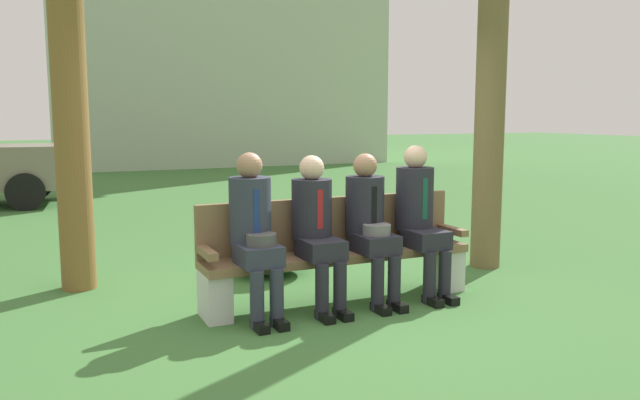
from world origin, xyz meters
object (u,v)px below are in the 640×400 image
building_backdrop (204,16)px  seated_man_leftmost (254,227)px  seated_man_centerright (370,220)px  seated_man_rightmost (419,212)px  shrub_near_bench (270,247)px  park_bench (336,251)px  seated_man_centerleft (316,224)px

building_backdrop → seated_man_leftmost: bearing=-103.4°
seated_man_centerright → seated_man_leftmost: bearing=179.8°
seated_man_rightmost → shrub_near_bench: 1.65m
park_bench → seated_man_rightmost: 0.84m
park_bench → seated_man_centerleft: (-0.25, -0.13, 0.28)m
seated_man_leftmost → building_backdrop: size_ratio=0.12×
seated_man_rightmost → shrub_near_bench: size_ratio=1.53×
seated_man_leftmost → seated_man_centerleft: 0.54m
park_bench → seated_man_centerright: seated_man_centerright is taller
shrub_near_bench → seated_man_leftmost: bearing=-115.3°
seated_man_centerright → shrub_near_bench: seated_man_centerright is taller
park_bench → seated_man_leftmost: (-0.79, -0.13, 0.30)m
seated_man_leftmost → seated_man_centerright: (1.05, -0.00, -0.02)m
building_backdrop → seated_man_centerleft: bearing=-101.8°
seated_man_centerright → seated_man_rightmost: size_ratio=0.96×
seated_man_leftmost → seated_man_rightmost: bearing=0.3°
seated_man_centerleft → seated_man_centerright: size_ratio=1.00×
building_backdrop → seated_man_centerright: bearing=-100.2°
park_bench → building_backdrop: (3.60, 18.35, 4.73)m
building_backdrop → park_bench: bearing=-101.1°
park_bench → building_backdrop: size_ratio=0.22×
seated_man_centerright → building_backdrop: bearing=79.8°
seated_man_centerleft → seated_man_leftmost: bearing=-179.8°
park_bench → seated_man_leftmost: bearing=-170.5°
seated_man_centerleft → building_backdrop: size_ratio=0.12×
seated_man_centerleft → shrub_near_bench: seated_man_centerleft is taller
park_bench → seated_man_rightmost: size_ratio=1.79×
seated_man_leftmost → building_backdrop: (4.39, 18.48, 4.43)m
shrub_near_bench → building_backdrop: building_backdrop is taller
seated_man_leftmost → seated_man_rightmost: size_ratio=0.98×
seated_man_centerright → seated_man_centerleft: bearing=179.4°
seated_man_centerleft → seated_man_centerright: seated_man_centerright is taller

